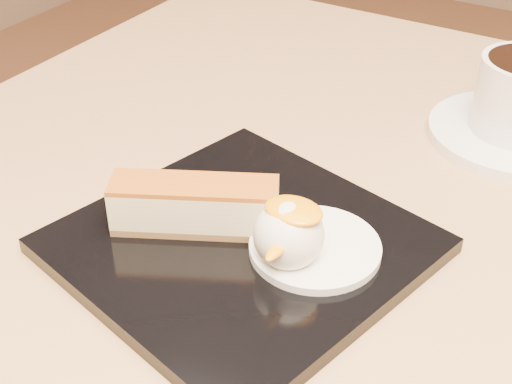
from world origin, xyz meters
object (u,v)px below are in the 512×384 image
Objects in this scene: dessert_plate at (241,246)px; table at (336,360)px; cheesecake at (195,205)px; ice_cream_scoop at (289,234)px.

table is at bearing 56.95° from dessert_plate.
dessert_plate reaches higher than table.
dessert_plate is 0.04m from cheesecake.
table is 6.79× the size of cheesecake.
cheesecake reaches higher than table.
dessert_plate is 0.05m from ice_cream_scoop.
table is 3.64× the size of dessert_plate.
cheesecake is (-0.03, -0.00, 0.02)m from dessert_plate.
table is at bearing 83.78° from ice_cream_scoop.
dessert_plate is 4.68× the size of ice_cream_scoop.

